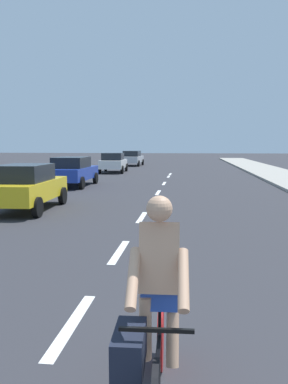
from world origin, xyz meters
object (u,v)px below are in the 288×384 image
(cyclist, at_px, (153,312))
(parked_car_blue, at_px, (72,171))
(parked_car_yellow, at_px, (26,186))
(parked_car_white, at_px, (113,162))
(parked_car_silver, at_px, (132,158))

(cyclist, relative_size, parked_car_blue, 0.43)
(parked_car_yellow, bearing_deg, parked_car_white, 89.57)
(parked_car_white, height_order, parked_car_silver, same)
(cyclist, distance_m, parked_car_silver, 37.74)
(cyclist, bearing_deg, parked_car_yellow, -63.28)
(cyclist, relative_size, parked_car_yellow, 0.45)
(cyclist, bearing_deg, parked_car_blue, -73.00)
(cyclist, xyz_separation_m, parked_car_blue, (-5.96, 17.10, 0.01))
(parked_car_white, bearing_deg, parked_car_yellow, -91.04)
(parked_car_yellow, relative_size, parked_car_blue, 0.95)
(parked_car_yellow, bearing_deg, cyclist, -63.22)
(parked_car_blue, bearing_deg, parked_car_white, 88.80)
(parked_car_yellow, height_order, parked_car_silver, same)
(parked_car_yellow, xyz_separation_m, parked_car_silver, (-0.47, 27.85, 0.00))
(cyclist, relative_size, parked_car_white, 0.43)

